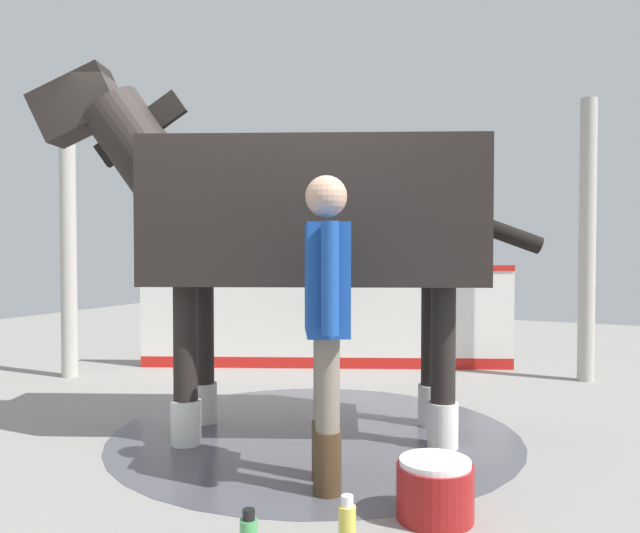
{
  "coord_description": "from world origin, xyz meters",
  "views": [
    {
      "loc": [
        -3.76,
        -2.11,
        1.31
      ],
      "look_at": [
        -0.22,
        -0.45,
        1.19
      ],
      "focal_mm": 35.53,
      "sensor_mm": 36.0,
      "label": 1
    }
  ],
  "objects_px": {
    "horse": "(300,218)",
    "handler": "(326,307)",
    "wash_bucket": "(435,489)",
    "bottle_shampoo": "(347,528)"
  },
  "relations": [
    {
      "from": "handler",
      "to": "horse",
      "type": "bearing_deg",
      "value": 97.1
    },
    {
      "from": "bottle_shampoo",
      "to": "horse",
      "type": "bearing_deg",
      "value": 33.44
    },
    {
      "from": "handler",
      "to": "wash_bucket",
      "type": "height_order",
      "value": "handler"
    },
    {
      "from": "horse",
      "to": "handler",
      "type": "height_order",
      "value": "horse"
    },
    {
      "from": "handler",
      "to": "bottle_shampoo",
      "type": "xyz_separation_m",
      "value": [
        -0.67,
        -0.4,
        -0.87
      ]
    },
    {
      "from": "wash_bucket",
      "to": "bottle_shampoo",
      "type": "distance_m",
      "value": 0.57
    },
    {
      "from": "horse",
      "to": "wash_bucket",
      "type": "xyz_separation_m",
      "value": [
        -0.96,
        -1.22,
        -1.37
      ]
    },
    {
      "from": "wash_bucket",
      "to": "handler",
      "type": "bearing_deg",
      "value": 76.53
    },
    {
      "from": "horse",
      "to": "handler",
      "type": "xyz_separation_m",
      "value": [
        -0.81,
        -0.57,
        -0.53
      ]
    },
    {
      "from": "horse",
      "to": "handler",
      "type": "relative_size",
      "value": 1.97
    }
  ]
}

